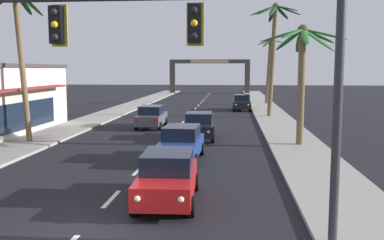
# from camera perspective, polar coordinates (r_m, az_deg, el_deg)

# --- Properties ---
(ground_plane) EXTENTS (220.00, 220.00, 0.00)m
(ground_plane) POSITION_cam_1_polar(r_m,az_deg,el_deg) (12.25, -14.99, -14.62)
(ground_plane) COLOR black
(sidewalk_right) EXTENTS (3.20, 110.00, 0.14)m
(sidewalk_right) POSITION_cam_1_polar(r_m,az_deg,el_deg) (31.21, 12.10, -1.42)
(sidewalk_right) COLOR #9E998E
(sidewalk_right) RESTS_ON ground
(sidewalk_left) EXTENTS (3.20, 110.00, 0.14)m
(sidewalk_left) POSITION_cam_1_polar(r_m,az_deg,el_deg) (33.18, -15.72, -1.05)
(sidewalk_left) COLOR #9E998E
(sidewalk_left) RESTS_ON ground
(lane_markings) EXTENTS (4.28, 87.49, 0.01)m
(lane_markings) POSITION_cam_1_polar(r_m,az_deg,el_deg) (30.70, -1.52, -1.53)
(lane_markings) COLOR silver
(lane_markings) RESTS_ON ground
(traffic_signal_mast) EXTENTS (10.45, 0.41, 6.82)m
(traffic_signal_mast) POSITION_cam_1_polar(r_m,az_deg,el_deg) (10.62, 1.02, 9.31)
(traffic_signal_mast) COLOR #2D2D33
(traffic_signal_mast) RESTS_ON ground
(sedan_lead_at_stop_bar) EXTENTS (2.07, 4.50, 1.68)m
(sedan_lead_at_stop_bar) POSITION_cam_1_polar(r_m,az_deg,el_deg) (14.54, -3.22, -7.46)
(sedan_lead_at_stop_bar) COLOR red
(sedan_lead_at_stop_bar) RESTS_ON ground
(sedan_third_in_queue) EXTENTS (2.09, 4.50, 1.68)m
(sedan_third_in_queue) POSITION_cam_1_polar(r_m,az_deg,el_deg) (20.96, -1.43, -3.05)
(sedan_third_in_queue) COLOR navy
(sedan_third_in_queue) RESTS_ON ground
(sedan_fifth_in_queue) EXTENTS (2.11, 4.51, 1.68)m
(sedan_fifth_in_queue) POSITION_cam_1_polar(r_m,az_deg,el_deg) (27.40, 0.91, -0.74)
(sedan_fifth_in_queue) COLOR black
(sedan_fifth_in_queue) RESTS_ON ground
(sedan_oncoming_far) EXTENTS (1.96, 4.46, 1.68)m
(sedan_oncoming_far) POSITION_cam_1_polar(r_m,az_deg,el_deg) (32.78, -5.34, 0.46)
(sedan_oncoming_far) COLOR #4C515B
(sedan_oncoming_far) RESTS_ON ground
(sedan_parked_nearest_kerb) EXTENTS (2.04, 4.49, 1.68)m
(sedan_parked_nearest_kerb) POSITION_cam_1_polar(r_m,az_deg,el_deg) (46.83, 6.61, 2.32)
(sedan_parked_nearest_kerb) COLOR black
(sedan_parked_nearest_kerb) RESTS_ON ground
(palm_left_second) EXTENTS (4.31, 4.22, 9.27)m
(palm_left_second) POSITION_cam_1_polar(r_m,az_deg,el_deg) (27.49, -21.95, 11.07)
(palm_left_second) COLOR brown
(palm_left_second) RESTS_ON ground
(palm_right_second) EXTENTS (4.81, 4.50, 6.87)m
(palm_right_second) POSITION_cam_1_polar(r_m,az_deg,el_deg) (25.20, 14.33, 7.72)
(palm_right_second) COLOR brown
(palm_right_second) RESTS_ON ground
(palm_right_third) EXTENTS (4.65, 4.32, 10.27)m
(palm_right_third) POSITION_cam_1_polar(r_m,az_deg,el_deg) (40.19, 10.71, 10.17)
(palm_right_third) COLOR brown
(palm_right_third) RESTS_ON ground
(palm_right_farthest) EXTENTS (3.36, 3.10, 8.27)m
(palm_right_farthest) POSITION_cam_1_polar(r_m,az_deg,el_deg) (55.19, 10.14, 7.58)
(palm_right_farthest) COLOR brown
(palm_right_farthest) RESTS_ON ground
(town_gateway_arch) EXTENTS (14.42, 0.90, 6.12)m
(town_gateway_arch) POSITION_cam_1_polar(r_m,az_deg,el_deg) (78.48, 2.33, 6.42)
(town_gateway_arch) COLOR #423D38
(town_gateway_arch) RESTS_ON ground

